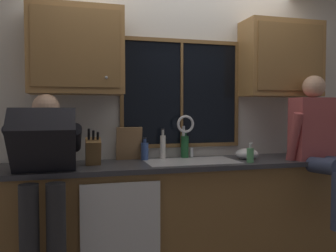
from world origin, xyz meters
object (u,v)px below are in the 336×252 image
Objects in this scene: person_sitting_on_counter at (320,140)px; bottle_green_glass at (185,146)px; mixing_bowl at (247,154)px; person_standing at (44,171)px; knife_block at (93,152)px; bottle_amber_small at (163,146)px; bottle_tall_clear at (145,151)px; cutting_board at (129,144)px; soap_dispenser at (250,155)px.

bottle_green_glass is at bearing 155.43° from person_sitting_on_counter.
person_standing is at bearing -170.80° from mixing_bowl.
bottle_amber_small is at bearing 17.88° from knife_block.
person_sitting_on_counter is 1.56m from bottle_tall_clear.
cutting_board is (0.33, 0.22, 0.04)m from knife_block.
person_standing is at bearing -141.63° from knife_block.
bottle_amber_small is (1.00, 0.49, 0.10)m from person_standing.
knife_block reaches higher than cutting_board.
bottle_green_glass is at bearing 6.51° from bottle_amber_small.
bottle_amber_small is at bearing 164.35° from mixing_bowl.
person_sitting_on_counter reaches higher than person_standing.
mixing_bowl is 0.74× the size of bottle_amber_small.
knife_block is (-1.95, 0.27, -0.08)m from person_sitting_on_counter.
person_standing is 5.57× the size of bottle_green_glass.
person_sitting_on_counter reaches higher than mixing_bowl.
soap_dispenser is 0.78m from bottle_amber_small.
bottle_green_glass is (-1.09, 0.50, -0.07)m from person_sitting_on_counter.
mixing_bowl is at bearing -15.65° from bottle_amber_small.
cutting_board reaches higher than bottle_tall_clear.
bottle_amber_small is (-0.67, 0.41, 0.05)m from soap_dispenser.
person_sitting_on_counter is 1.97m from knife_block.
person_standing reaches higher than bottle_amber_small.
knife_block is 1.20× the size of bottle_green_glass.
person_standing reaches higher than cutting_board.
soap_dispenser is (0.98, -0.42, -0.08)m from cutting_board.
person_standing is at bearing -177.16° from soap_dispenser.
soap_dispenser is at bearing 2.84° from person_standing.
mixing_bowl is at bearing -23.99° from bottle_green_glass.
cutting_board is at bearing 156.75° from soap_dispenser.
person_standing reaches higher than bottle_tall_clear.
cutting_board is at bearing 33.73° from knife_block.
person_standing is 7.20× the size of mixing_bowl.
bottle_tall_clear is at bearing 21.67° from knife_block.
bottle_amber_small is at bearing -173.49° from bottle_green_glass.
knife_block is at bearing -164.92° from bottle_green_glass.
mixing_bowl is at bearing 69.86° from soap_dispenser.
mixing_bowl is 1.02× the size of bottle_tall_clear.
person_sitting_on_counter is 1.70m from cutting_board.
mixing_bowl is (1.05, -0.22, -0.10)m from cutting_board.
soap_dispenser is (-0.07, -0.20, 0.02)m from mixing_bowl.
bottle_green_glass is at bearing 6.74° from bottle_tall_clear.
bottle_green_glass is 1.32× the size of bottle_tall_clear.
bottle_green_glass is 0.22m from bottle_amber_small.
bottle_tall_clear is (0.14, -0.03, -0.06)m from cutting_board.
bottle_green_glass is (1.21, 0.51, 0.09)m from person_standing.
person_sitting_on_counter is 0.66m from soap_dispenser.
person_sitting_on_counter is 7.27× the size of soap_dispenser.
person_standing reaches higher than mixing_bowl.
knife_block reaches higher than bottle_tall_clear.
person_sitting_on_counter is at bearing -7.88° from knife_block.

